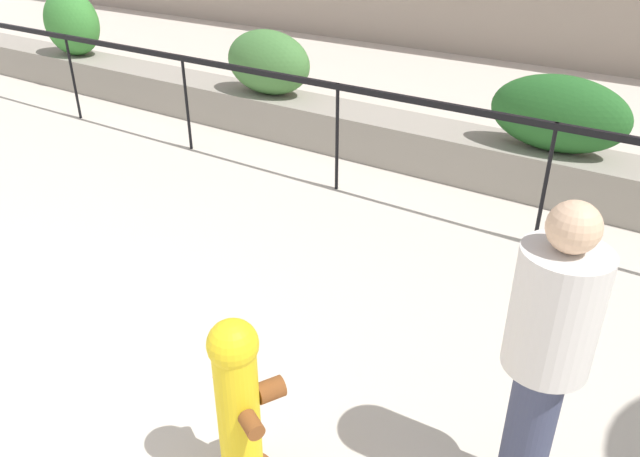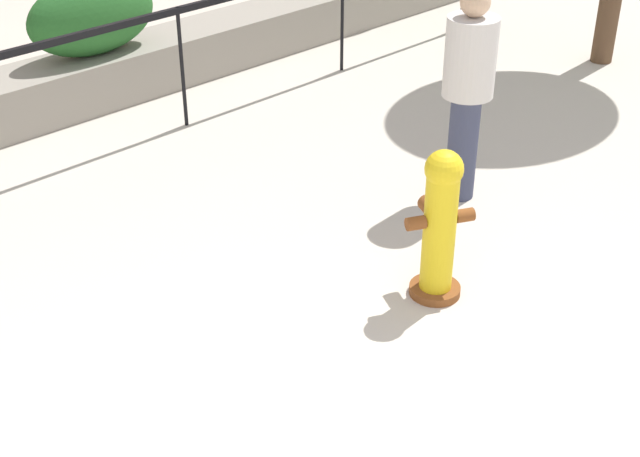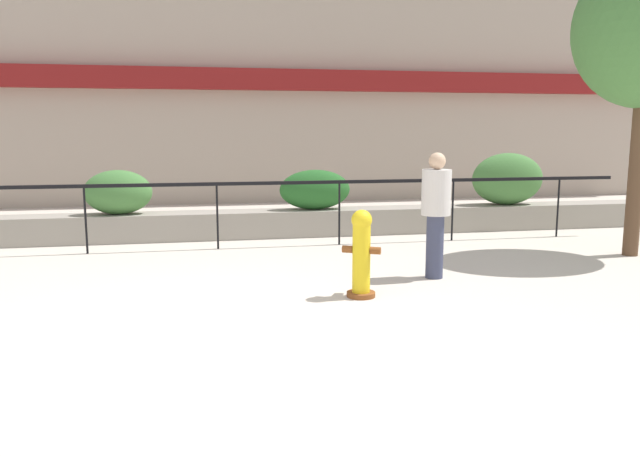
{
  "view_description": "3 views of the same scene",
  "coord_description": "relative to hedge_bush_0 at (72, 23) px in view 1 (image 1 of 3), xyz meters",
  "views": [
    {
      "loc": [
        3.24,
        -0.3,
        2.84
      ],
      "look_at": [
        1.02,
        3.04,
        0.66
      ],
      "focal_mm": 35.0,
      "sensor_mm": 36.0,
      "label": 1
    },
    {
      "loc": [
        -2.49,
        -1.64,
        3.48
      ],
      "look_at": [
        1.01,
        1.91,
        0.55
      ],
      "focal_mm": 50.0,
      "sensor_mm": 36.0,
      "label": 2
    },
    {
      "loc": [
        -0.33,
        -5.8,
        2.04
      ],
      "look_at": [
        1.34,
        2.62,
        0.67
      ],
      "focal_mm": 35.0,
      "sensor_mm": 36.0,
      "label": 3
    }
  ],
  "objects": [
    {
      "name": "hedge_bush_0",
      "position": [
        0.0,
        0.0,
        0.0
      ],
      "size": [
        1.03,
        0.7,
        1.0
      ],
      "primitive_type": "ellipsoid",
      "color": "#387F33",
      "rests_on": "planter_wall_low"
    },
    {
      "name": "hedge_bush_1",
      "position": [
        3.91,
        0.0,
        -0.09
      ],
      "size": [
        1.21,
        0.68,
        0.81
      ],
      "primitive_type": "ellipsoid",
      "color": "#427538",
      "rests_on": "planter_wall_low"
    },
    {
      "name": "fence_railing_segment",
      "position": [
        5.65,
        -1.1,
        0.02
      ],
      "size": [
        15.0,
        0.05,
        1.15
      ],
      "color": "black",
      "rests_on": "ground"
    },
    {
      "name": "pedestrian",
      "position": [
        8.52,
        -3.83,
        -0.01
      ],
      "size": [
        0.48,
        0.48,
        1.73
      ],
      "color": "#383D56",
      "rests_on": "ground"
    },
    {
      "name": "fire_hydrant",
      "position": [
        7.27,
        -4.59,
        -0.45
      ],
      "size": [
        0.47,
        0.49,
        1.08
      ],
      "color": "brown",
      "rests_on": "ground"
    },
    {
      "name": "planter_wall_low",
      "position": [
        5.65,
        0.0,
        -0.75
      ],
      "size": [
        18.0,
        0.7,
        0.5
      ],
      "primitive_type": "cube",
      "color": "gray",
      "rests_on": "ground"
    },
    {
      "name": "hedge_bush_2",
      "position": [
        7.56,
        0.0,
        -0.12
      ],
      "size": [
        1.38,
        0.58,
        0.77
      ],
      "primitive_type": "ellipsoid",
      "color": "#235B23",
      "rests_on": "planter_wall_low"
    }
  ]
}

